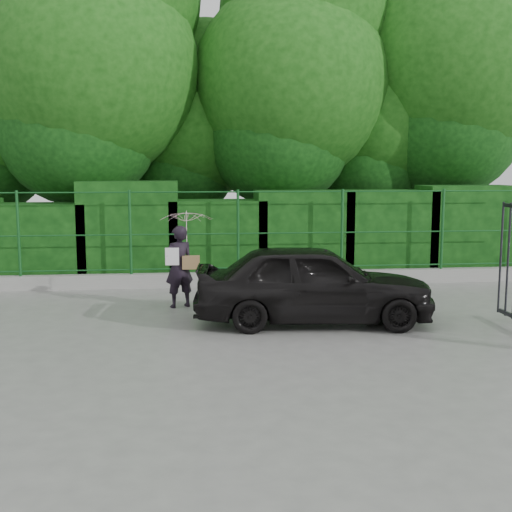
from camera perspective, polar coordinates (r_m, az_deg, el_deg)
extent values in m
plane|color=gray|center=(9.65, -1.78, -7.59)|extent=(80.00, 80.00, 0.00)
cube|color=#9E9E99|center=(14.00, -3.22, -2.09)|extent=(14.00, 0.25, 0.30)
cylinder|color=#144D1D|center=(14.27, -20.36, 1.88)|extent=(0.06, 0.06, 1.80)
cylinder|color=#144D1D|center=(13.89, -11.11, 2.07)|extent=(0.06, 0.06, 1.80)
cylinder|color=#144D1D|center=(13.89, -1.61, 2.21)|extent=(0.06, 0.06, 1.80)
cylinder|color=#144D1D|center=(14.26, 7.65, 2.30)|extent=(0.06, 0.06, 1.80)
cylinder|color=#144D1D|center=(14.97, 16.24, 2.32)|extent=(0.06, 0.06, 1.80)
cylinder|color=#144D1D|center=(13.96, -3.23, -1.07)|extent=(13.60, 0.03, 0.03)
cylinder|color=#144D1D|center=(13.86, -3.26, 1.99)|extent=(13.60, 0.03, 0.03)
cylinder|color=#144D1D|center=(13.80, -3.29, 5.71)|extent=(13.60, 0.03, 0.03)
cube|color=black|center=(15.23, -18.67, 1.11)|extent=(2.20, 1.20, 1.77)
cube|color=black|center=(14.90, -11.17, 2.19)|extent=(2.20, 1.20, 2.26)
cube|color=black|center=(14.88, -3.45, 1.47)|extent=(2.20, 1.20, 1.82)
cube|color=black|center=(15.10, 4.15, 1.96)|extent=(2.20, 1.20, 2.04)
cube|color=black|center=(15.58, 11.41, 2.01)|extent=(2.20, 1.20, 2.04)
cube|color=black|center=(16.30, 18.14, 2.21)|extent=(2.20, 1.20, 2.14)
cylinder|color=black|center=(17.94, -21.80, 5.10)|extent=(0.36, 0.36, 3.75)
cylinder|color=black|center=(16.63, -14.23, 6.54)|extent=(0.36, 0.36, 4.50)
sphere|color=#14470F|center=(16.80, -14.56, 15.79)|extent=(5.40, 5.40, 5.40)
cylinder|color=black|center=(17.80, -5.56, 4.81)|extent=(0.36, 0.36, 3.25)
sphere|color=#14470F|center=(17.80, -5.65, 11.09)|extent=(3.90, 3.90, 3.90)
cylinder|color=black|center=(17.00, 2.97, 6.38)|extent=(0.36, 0.36, 4.25)
sphere|color=#14470F|center=(17.12, 3.03, 14.94)|extent=(5.10, 5.10, 5.10)
cylinder|color=black|center=(18.25, 10.41, 5.18)|extent=(0.36, 0.36, 3.50)
sphere|color=#14470F|center=(18.28, 10.58, 11.77)|extent=(4.20, 4.20, 4.20)
cylinder|color=black|center=(18.53, 16.79, 6.95)|extent=(0.36, 0.36, 4.75)
sphere|color=#14470F|center=(18.72, 17.15, 15.70)|extent=(5.70, 5.70, 5.70)
cylinder|color=black|center=(11.45, 21.49, -0.31)|extent=(0.04, 0.04, 1.90)
cylinder|color=black|center=(11.67, 20.92, -0.14)|extent=(0.04, 0.04, 1.90)
imported|color=black|center=(11.89, -6.86, -0.94)|extent=(0.65, 0.55, 1.52)
imported|color=white|center=(11.86, -6.18, 1.93)|extent=(0.97, 0.99, 0.89)
cube|color=olive|center=(11.80, -5.80, -0.57)|extent=(0.32, 0.15, 0.24)
cube|color=white|center=(11.74, -7.47, -0.04)|extent=(0.25, 0.02, 0.32)
imported|color=black|center=(10.68, 5.10, -2.41)|extent=(4.05, 1.91, 1.34)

